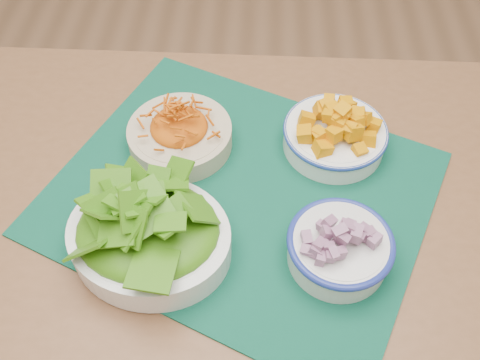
# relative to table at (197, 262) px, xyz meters

# --- Properties ---
(ground) EXTENTS (4.00, 4.00, 0.00)m
(ground) POSITION_rel_table_xyz_m (0.10, 0.15, -0.66)
(ground) COLOR #A77651
(ground) RESTS_ON ground
(table) EXTENTS (1.29, 0.86, 0.75)m
(table) POSITION_rel_table_xyz_m (0.00, 0.00, 0.00)
(table) COLOR brown
(table) RESTS_ON ground
(placemat) EXTENTS (0.71, 0.66, 0.00)m
(placemat) POSITION_rel_table_xyz_m (0.07, 0.08, 0.09)
(placemat) COLOR #043224
(placemat) RESTS_ON table
(carrot_bowl) EXTENTS (0.21, 0.21, 0.07)m
(carrot_bowl) POSITION_rel_table_xyz_m (-0.04, 0.18, 0.13)
(carrot_bowl) COLOR beige
(carrot_bowl) RESTS_ON placemat
(squash_bowl) EXTENTS (0.18, 0.18, 0.08)m
(squash_bowl) POSITION_rel_table_xyz_m (0.22, 0.18, 0.13)
(squash_bowl) COLOR white
(squash_bowl) RESTS_ON placemat
(lettuce_bowl) EXTENTS (0.27, 0.25, 0.12)m
(lettuce_bowl) POSITION_rel_table_xyz_m (-0.06, -0.04, 0.15)
(lettuce_bowl) COLOR white
(lettuce_bowl) RESTS_ON placemat
(onion_bowl) EXTENTS (0.19, 0.19, 0.07)m
(onion_bowl) POSITION_rel_table_xyz_m (0.21, -0.04, 0.13)
(onion_bowl) COLOR silver
(onion_bowl) RESTS_ON placemat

